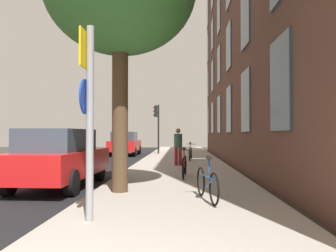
{
  "coord_description": "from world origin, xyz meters",
  "views": [
    {
      "loc": [
        1.13,
        -1.74,
        1.5
      ],
      "look_at": [
        0.67,
        10.32,
        1.78
      ],
      "focal_mm": 36.31,
      "sensor_mm": 36.0,
      "label": 1
    }
  ],
  "objects_px": {
    "car_0": "(60,157)",
    "car_1": "(125,143)",
    "bicycle_1": "(184,165)",
    "sign_post": "(88,107)",
    "pedestrian_0": "(178,144)",
    "bicycle_2": "(190,153)",
    "traffic_light": "(157,120)",
    "bicycle_0": "(207,183)"
  },
  "relations": [
    {
      "from": "traffic_light",
      "to": "car_0",
      "type": "distance_m",
      "value": 14.42
    },
    {
      "from": "bicycle_2",
      "to": "pedestrian_0",
      "type": "bearing_deg",
      "value": -102.83
    },
    {
      "from": "car_0",
      "to": "sign_post",
      "type": "bearing_deg",
      "value": -64.5
    },
    {
      "from": "traffic_light",
      "to": "pedestrian_0",
      "type": "distance_m",
      "value": 8.96
    },
    {
      "from": "traffic_light",
      "to": "car_1",
      "type": "xyz_separation_m",
      "value": [
        -2.18,
        -0.32,
        -1.61
      ]
    },
    {
      "from": "bicycle_0",
      "to": "bicycle_1",
      "type": "relative_size",
      "value": 0.99
    },
    {
      "from": "sign_post",
      "to": "bicycle_0",
      "type": "distance_m",
      "value": 3.02
    },
    {
      "from": "traffic_light",
      "to": "bicycle_2",
      "type": "xyz_separation_m",
      "value": [
        2.16,
        -6.01,
        -1.97
      ]
    },
    {
      "from": "car_1",
      "to": "pedestrian_0",
      "type": "bearing_deg",
      "value": -66.02
    },
    {
      "from": "car_0",
      "to": "car_1",
      "type": "height_order",
      "value": "same"
    },
    {
      "from": "sign_post",
      "to": "pedestrian_0",
      "type": "height_order",
      "value": "sign_post"
    },
    {
      "from": "car_0",
      "to": "car_1",
      "type": "distance_m",
      "value": 13.91
    },
    {
      "from": "sign_post",
      "to": "bicycle_0",
      "type": "relative_size",
      "value": 1.83
    },
    {
      "from": "pedestrian_0",
      "to": "sign_post",
      "type": "bearing_deg",
      "value": -98.1
    },
    {
      "from": "sign_post",
      "to": "car_1",
      "type": "relative_size",
      "value": 0.76
    },
    {
      "from": "sign_post",
      "to": "traffic_light",
      "type": "relative_size",
      "value": 0.91
    },
    {
      "from": "bicycle_1",
      "to": "car_0",
      "type": "xyz_separation_m",
      "value": [
        -3.48,
        -1.51,
        0.35
      ]
    },
    {
      "from": "bicycle_1",
      "to": "car_1",
      "type": "bearing_deg",
      "value": 107.73
    },
    {
      "from": "car_0",
      "to": "pedestrian_0",
      "type": "bearing_deg",
      "value": 59.5
    },
    {
      "from": "sign_post",
      "to": "bicycle_1",
      "type": "distance_m",
      "value": 5.89
    },
    {
      "from": "bicycle_2",
      "to": "bicycle_0",
      "type": "bearing_deg",
      "value": -89.73
    },
    {
      "from": "bicycle_0",
      "to": "car_0",
      "type": "xyz_separation_m",
      "value": [
        -3.91,
        2.25,
        0.36
      ]
    },
    {
      "from": "bicycle_1",
      "to": "bicycle_2",
      "type": "xyz_separation_m",
      "value": [
        0.38,
        6.71,
        -0.0
      ]
    },
    {
      "from": "car_0",
      "to": "bicycle_1",
      "type": "bearing_deg",
      "value": 23.41
    },
    {
      "from": "sign_post",
      "to": "pedestrian_0",
      "type": "relative_size",
      "value": 1.92
    },
    {
      "from": "bicycle_1",
      "to": "pedestrian_0",
      "type": "xyz_separation_m",
      "value": [
        -0.23,
        4.01,
        0.55
      ]
    },
    {
      "from": "bicycle_2",
      "to": "car_1",
      "type": "height_order",
      "value": "car_1"
    },
    {
      "from": "traffic_light",
      "to": "pedestrian_0",
      "type": "bearing_deg",
      "value": -79.93
    },
    {
      "from": "traffic_light",
      "to": "bicycle_2",
      "type": "distance_m",
      "value": 6.68
    },
    {
      "from": "traffic_light",
      "to": "bicycle_2",
      "type": "relative_size",
      "value": 2.02
    },
    {
      "from": "bicycle_2",
      "to": "car_0",
      "type": "xyz_separation_m",
      "value": [
        -3.86,
        -8.22,
        0.36
      ]
    },
    {
      "from": "car_0",
      "to": "bicycle_2",
      "type": "bearing_deg",
      "value": 64.81
    },
    {
      "from": "bicycle_0",
      "to": "car_1",
      "type": "bearing_deg",
      "value": 105.22
    },
    {
      "from": "bicycle_0",
      "to": "bicycle_2",
      "type": "distance_m",
      "value": 10.47
    },
    {
      "from": "sign_post",
      "to": "bicycle_0",
      "type": "height_order",
      "value": "sign_post"
    },
    {
      "from": "sign_post",
      "to": "car_0",
      "type": "height_order",
      "value": "sign_post"
    },
    {
      "from": "bicycle_2",
      "to": "car_1",
      "type": "xyz_separation_m",
      "value": [
        -4.35,
        5.69,
        0.36
      ]
    },
    {
      "from": "bicycle_0",
      "to": "car_0",
      "type": "bearing_deg",
      "value": 150.06
    },
    {
      "from": "bicycle_2",
      "to": "car_1",
      "type": "relative_size",
      "value": 0.41
    },
    {
      "from": "traffic_light",
      "to": "car_0",
      "type": "relative_size",
      "value": 0.78
    },
    {
      "from": "bicycle_1",
      "to": "bicycle_0",
      "type": "bearing_deg",
      "value": -83.45
    },
    {
      "from": "bicycle_1",
      "to": "pedestrian_0",
      "type": "bearing_deg",
      "value": 93.31
    }
  ]
}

